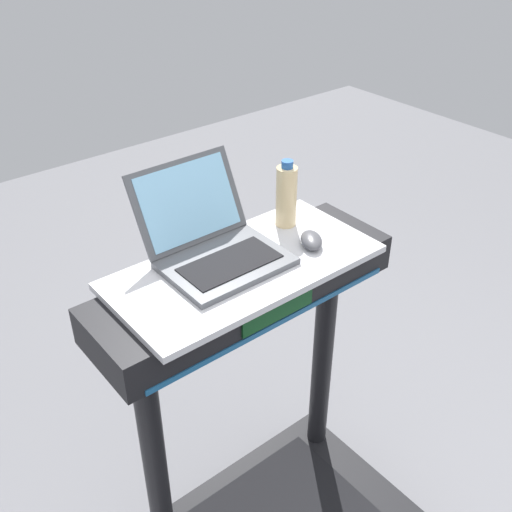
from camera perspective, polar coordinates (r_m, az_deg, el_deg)
The scene contains 4 objects.
desk_board at distance 1.66m, azimuth -1.09°, elevation -1.01°, with size 0.74×0.36×0.02m, color silver.
laptop at distance 1.66m, azimuth -4.00°, elevation 1.28°, with size 0.33×0.35×0.23m.
computer_mouse at distance 1.73m, azimuth 5.22°, elevation 1.49°, with size 0.06×0.10×0.03m, color #4C4C51.
water_bottle at distance 1.79m, azimuth 2.87°, elevation 5.69°, with size 0.06×0.06×0.21m.
Camera 1 is at (-0.84, -0.39, 2.01)m, focal length 42.65 mm.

